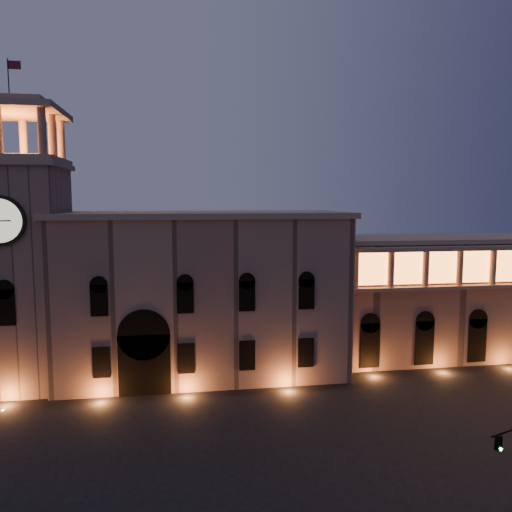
% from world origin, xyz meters
% --- Properties ---
extents(ground, '(160.00, 160.00, 0.00)m').
position_xyz_m(ground, '(0.00, 0.00, 0.00)').
color(ground, black).
rests_on(ground, ground).
extents(government_building, '(30.80, 12.80, 17.60)m').
position_xyz_m(government_building, '(-2.08, 21.93, 8.77)').
color(government_building, '#8D6B5C').
rests_on(government_building, ground).
extents(clock_tower, '(9.80, 9.80, 32.40)m').
position_xyz_m(clock_tower, '(-20.50, 20.98, 12.50)').
color(clock_tower, '#8D6B5C').
rests_on(clock_tower, ground).
extents(colonnade_wing, '(40.60, 11.50, 14.50)m').
position_xyz_m(colonnade_wing, '(32.00, 23.92, 7.33)').
color(colonnade_wing, '#876656').
rests_on(colonnade_wing, ground).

